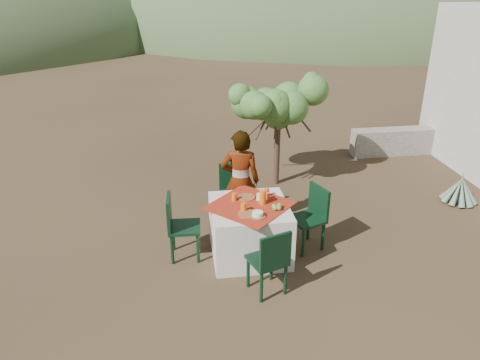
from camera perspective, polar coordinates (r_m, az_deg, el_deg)
name	(u,v)px	position (r m, az deg, el deg)	size (l,w,h in m)	color
ground	(282,253)	(6.61, 5.10, -8.86)	(160.00, 160.00, 0.00)	#39261A
table	(250,230)	(6.38, 1.18, -6.11)	(1.30, 1.30, 0.76)	white
chair_far	(233,189)	(7.26, -0.89, -1.12)	(0.42, 0.42, 0.88)	black
chair_near	(270,260)	(5.59, 3.71, -9.67)	(0.52, 0.52, 0.88)	black
chair_left	(178,224)	(6.32, -7.53, -5.33)	(0.45, 0.45, 0.91)	black
chair_right	(312,215)	(6.57, 8.72, -4.20)	(0.54, 0.54, 0.91)	black
person	(240,181)	(6.83, 0.04, -0.15)	(0.57, 0.37, 1.56)	#8C6651
shrub_tree	(281,109)	(8.23, 4.98, 8.59)	(1.49, 1.46, 1.75)	#4A3525
agave	(460,191)	(8.68, 25.23, -1.18)	(0.60, 0.58, 0.63)	slate
stone_wall	(412,141)	(10.62, 20.18, 4.53)	(2.60, 0.35, 0.55)	gray
hill_near_right	(323,14)	(43.62, 10.13, 19.32)	(48.00, 48.00, 20.00)	#3E542F
hill_far_center	(144,3)	(57.54, -11.66, 20.36)	(60.00, 60.00, 24.00)	slate
hill_far_right	(435,4)	(59.28, 22.72, 19.19)	(36.00, 36.00, 14.00)	slate
plate_far	(246,197)	(6.38, 0.77, -2.11)	(0.24, 0.24, 0.01)	brown
plate_near	(248,214)	(5.96, 0.92, -4.17)	(0.26, 0.26, 0.01)	brown
glass_far	(234,197)	(6.29, -0.72, -2.08)	(0.06, 0.06, 0.10)	orange
glass_near	(243,207)	(6.01, 0.43, -3.33)	(0.07, 0.07, 0.11)	orange
juice_pitcher	(263,197)	(6.19, 2.78, -2.10)	(0.09, 0.09, 0.19)	orange
bowl_plate	(258,216)	(5.92, 2.16, -4.40)	(0.22, 0.22, 0.01)	brown
white_bowl	(258,214)	(5.90, 2.16, -4.13)	(0.14, 0.14, 0.05)	white
jar_left	(268,196)	(6.33, 3.39, -1.97)	(0.06, 0.06, 0.09)	orange
jar_right	(267,192)	(6.43, 3.28, -1.46)	(0.07, 0.07, 0.11)	orange
napkin_holder	(260,197)	(6.30, 2.42, -2.07)	(0.08, 0.04, 0.10)	white
fruit_cluster	(277,207)	(6.09, 4.52, -3.30)	(0.14, 0.13, 0.07)	olive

